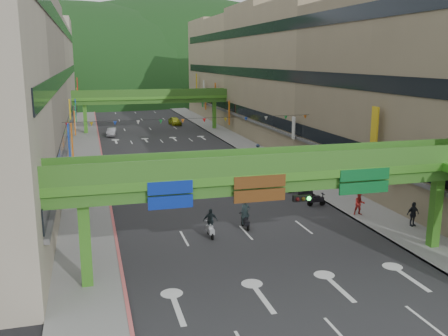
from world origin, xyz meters
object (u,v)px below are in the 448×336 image
Objects in this scene: scooter_rider_near at (245,215)px; overpass_near at (297,184)px; car_yellow at (175,121)px; pedestrian_red at (359,206)px; scooter_rider_mid at (186,180)px; car_silver at (112,132)px.

overpass_near is at bearing -84.69° from scooter_rider_near.
overpass_near is 66.88m from car_yellow.
overpass_near is 6.33× the size of car_yellow.
car_yellow is at bearing 107.66° from pedestrian_red.
scooter_rider_near is at bearing -164.64° from pedestrian_red.
pedestrian_red is (8.87, 7.90, -4.31)m from overpass_near.
car_silver is at bearing 98.04° from scooter_rider_mid.
scooter_rider_mid is 16.38m from pedestrian_red.
overpass_near reaches higher than car_yellow.
overpass_near is at bearing -98.63° from car_yellow.
pedestrian_red is (16.80, -47.92, 0.25)m from car_silver.
pedestrian_red reaches higher than car_silver.
scooter_rider_near reaches higher than scooter_rider_mid.
car_silver is 50.78m from pedestrian_red.
scooter_rider_near is 0.50× the size of car_yellow.
car_silver is (-5.14, 36.41, -0.34)m from scooter_rider_mid.
overpass_near is 56.56m from car_silver.
pedestrian_red is at bearing 2.26° from scooter_rider_near.
car_silver is 0.89× the size of car_yellow.
scooter_rider_mid reaches higher than car_silver.
scooter_rider_mid is 1.07× the size of pedestrian_red.
overpass_near is 15.58× the size of pedestrian_red.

